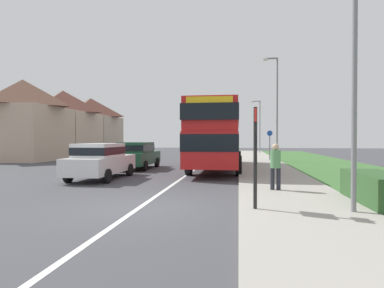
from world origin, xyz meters
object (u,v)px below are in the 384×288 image
(bus_stop_sign, at_px, (255,150))
(cycle_route_sign, at_px, (270,144))
(parked_car_dark_green, at_px, (137,154))
(street_lamp_mid, at_px, (276,103))
(street_lamp_far, at_px, (259,123))
(parked_car_white, at_px, (101,159))
(double_decker_bus, at_px, (217,134))
(pedestrian_at_stop, at_px, (276,164))
(street_lamp_near, at_px, (351,12))

(bus_stop_sign, bearing_deg, cycle_route_sign, 83.70)
(parked_car_dark_green, relative_size, street_lamp_mid, 0.54)
(parked_car_dark_green, distance_m, street_lamp_far, 24.10)
(parked_car_dark_green, relative_size, bus_stop_sign, 1.71)
(parked_car_white, distance_m, street_lamp_far, 28.92)
(double_decker_bus, distance_m, pedestrian_at_stop, 8.55)
(double_decker_bus, relative_size, parked_car_white, 2.43)
(parked_car_white, distance_m, cycle_route_sign, 15.70)
(bus_stop_sign, bearing_deg, street_lamp_near, -0.34)
(parked_car_dark_green, height_order, bus_stop_sign, bus_stop_sign)
(bus_stop_sign, xyz_separation_m, street_lamp_far, (2.10, 33.39, 2.30))
(double_decker_bus, bearing_deg, pedestrian_at_stop, -73.04)
(double_decker_bus, relative_size, bus_stop_sign, 4.23)
(parked_car_white, relative_size, parked_car_dark_green, 1.02)
(pedestrian_at_stop, distance_m, street_lamp_mid, 15.46)
(pedestrian_at_stop, xyz_separation_m, cycle_route_sign, (1.28, 15.93, 0.45))
(parked_car_dark_green, distance_m, street_lamp_near, 14.65)
(street_lamp_mid, bearing_deg, double_decker_bus, -121.09)
(pedestrian_at_stop, distance_m, cycle_route_sign, 15.98)
(street_lamp_mid, bearing_deg, street_lamp_near, -90.95)
(double_decker_bus, height_order, street_lamp_mid, street_lamp_mid)
(street_lamp_mid, bearing_deg, cycle_route_sign, 110.22)
(parked_car_dark_green, xyz_separation_m, street_lamp_near, (8.74, -11.11, 3.86))
(parked_car_white, xyz_separation_m, street_lamp_far, (8.72, 27.42, 2.95))
(pedestrian_at_stop, height_order, street_lamp_near, street_lamp_near)
(cycle_route_sign, distance_m, street_lamp_near, 19.33)
(parked_car_dark_green, bearing_deg, parked_car_white, -90.52)
(parked_car_dark_green, bearing_deg, bus_stop_sign, -59.39)
(double_decker_bus, distance_m, bus_stop_sign, 11.33)
(cycle_route_sign, relative_size, street_lamp_near, 0.30)
(street_lamp_near, bearing_deg, double_decker_bus, 108.81)
(parked_car_white, xyz_separation_m, pedestrian_at_stop, (7.43, -2.87, 0.08))
(bus_stop_sign, bearing_deg, pedestrian_at_stop, 75.13)
(street_lamp_mid, bearing_deg, parked_car_dark_green, -142.53)
(parked_car_dark_green, height_order, street_lamp_mid, street_lamp_mid)
(street_lamp_near, height_order, street_lamp_mid, street_lamp_near)
(double_decker_bus, relative_size, street_lamp_mid, 1.35)
(parked_car_white, relative_size, bus_stop_sign, 1.74)
(street_lamp_far, bearing_deg, bus_stop_sign, -93.61)
(bus_stop_sign, bearing_deg, double_decker_bus, 98.37)
(pedestrian_at_stop, height_order, bus_stop_sign, bus_stop_sign)
(pedestrian_at_stop, bearing_deg, bus_stop_sign, -104.87)
(parked_car_dark_green, distance_m, bus_stop_sign, 12.91)
(bus_stop_sign, height_order, street_lamp_mid, street_lamp_mid)
(parked_car_white, bearing_deg, street_lamp_mid, 53.00)
(double_decker_bus, xyz_separation_m, street_lamp_far, (3.75, 22.20, 1.70))
(bus_stop_sign, bearing_deg, street_lamp_mid, 82.20)
(street_lamp_mid, bearing_deg, parked_car_white, -127.00)
(street_lamp_mid, xyz_separation_m, street_lamp_far, (-0.36, 15.37, -0.80))
(cycle_route_sign, height_order, street_lamp_near, street_lamp_near)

